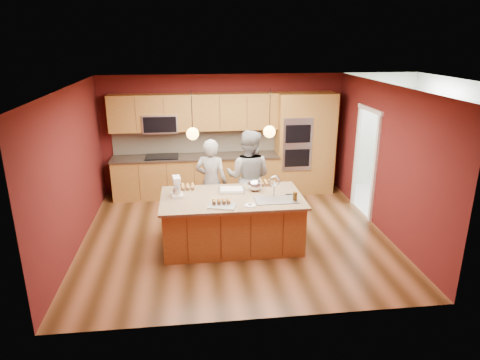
{
  "coord_description": "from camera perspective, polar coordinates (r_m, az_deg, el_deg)",
  "views": [
    {
      "loc": [
        -0.77,
        -7.13,
        3.48
      ],
      "look_at": [
        0.07,
        -0.1,
        1.1
      ],
      "focal_mm": 32.0,
      "sensor_mm": 36.0,
      "label": 1
    }
  ],
  "objects": [
    {
      "name": "island",
      "position": [
        7.46,
        -0.96,
        -5.37
      ],
      "size": [
        2.41,
        1.35,
        1.27
      ],
      "color": "#965829",
      "rests_on": "floor"
    },
    {
      "name": "floor",
      "position": [
        7.97,
        -0.63,
        -7.32
      ],
      "size": [
        5.5,
        5.5,
        0.0
      ],
      "primitive_type": "plane",
      "color": "#3E240F",
      "rests_on": "ground"
    },
    {
      "name": "pendant_right",
      "position": [
        7.06,
        3.94,
        6.47
      ],
      "size": [
        0.2,
        0.2,
        0.8
      ],
      "color": "black",
      "rests_on": "ceiling"
    },
    {
      "name": "person_right",
      "position": [
        8.2,
        1.14,
        0.37
      ],
      "size": [
        1.09,
        0.97,
        1.84
      ],
      "primitive_type": "imported",
      "rotation": [
        0.0,
        0.0,
        2.77
      ],
      "color": "slate",
      "rests_on": "floor"
    },
    {
      "name": "person_left",
      "position": [
        8.16,
        -3.85,
        -0.31
      ],
      "size": [
        0.71,
        0.58,
        1.69
      ],
      "primitive_type": "imported",
      "rotation": [
        0.0,
        0.0,
        2.82
      ],
      "color": "black",
      "rests_on": "floor"
    },
    {
      "name": "dryer",
      "position": [
        10.44,
        21.77,
        0.48
      ],
      "size": [
        0.64,
        0.66,
        0.95
      ],
      "primitive_type": "cube",
      "rotation": [
        0.0,
        0.0,
        0.09
      ],
      "color": "white",
      "rests_on": "floor"
    },
    {
      "name": "cabinet_run",
      "position": [
        9.7,
        -6.1,
        3.57
      ],
      "size": [
        3.74,
        0.64,
        2.3
      ],
      "color": "#965829",
      "rests_on": "floor"
    },
    {
      "name": "washer",
      "position": [
        9.9,
        23.49,
        -0.81
      ],
      "size": [
        0.59,
        0.61,
        0.91
      ],
      "primitive_type": "cube",
      "rotation": [
        0.0,
        0.0,
        -0.05
      ],
      "color": "white",
      "rests_on": "floor"
    },
    {
      "name": "wall_right",
      "position": [
        8.23,
        18.76,
        2.57
      ],
      "size": [
        0.0,
        5.0,
        5.0
      ],
      "primitive_type": "plane",
      "rotation": [
        1.57,
        0.0,
        -1.57
      ],
      "color": "#4E1312",
      "rests_on": "ground"
    },
    {
      "name": "pendant_left",
      "position": [
        6.94,
        -6.34,
        6.19
      ],
      "size": [
        0.2,
        0.2,
        0.8
      ],
      "color": "black",
      "rests_on": "ceiling"
    },
    {
      "name": "cooling_rack",
      "position": [
        6.89,
        -2.42,
        -3.43
      ],
      "size": [
        0.5,
        0.42,
        0.02
      ],
      "primitive_type": "cube",
      "rotation": [
        0.0,
        0.0,
        -0.28
      ],
      "color": "#AFB2B6",
      "rests_on": "island"
    },
    {
      "name": "mixing_bowl",
      "position": [
        7.56,
        1.97,
        -0.68
      ],
      "size": [
        0.25,
        0.25,
        0.22
      ],
      "primitive_type": "ellipsoid",
      "color": "silver",
      "rests_on": "island"
    },
    {
      "name": "laundry_room",
      "position": [
        9.89,
        24.68,
        8.01
      ],
      "size": [
        2.6,
        2.7,
        2.7
      ],
      "color": "silver",
      "rests_on": "ground"
    },
    {
      "name": "wall_back",
      "position": [
        9.89,
        -2.23,
        6.13
      ],
      "size": [
        5.5,
        0.0,
        5.5
      ],
      "primitive_type": "plane",
      "rotation": [
        1.57,
        0.0,
        0.0
      ],
      "color": "#4E1312",
      "rests_on": "ground"
    },
    {
      "name": "plate",
      "position": [
        6.91,
        1.36,
        -3.39
      ],
      "size": [
        0.19,
        0.19,
        0.01
      ],
      "primitive_type": "cylinder",
      "color": "white",
      "rests_on": "island"
    },
    {
      "name": "cupcakes_left",
      "position": [
        7.72,
        -7.32,
        -0.9
      ],
      "size": [
        0.34,
        0.25,
        0.08
      ],
      "primitive_type": null,
      "color": "#B5843B",
      "rests_on": "island"
    },
    {
      "name": "ceiling",
      "position": [
        7.21,
        -0.7,
        12.36
      ],
      "size": [
        5.5,
        5.5,
        0.0
      ],
      "primitive_type": "plane",
      "rotation": [
        3.14,
        0.0,
        0.0
      ],
      "color": "white",
      "rests_on": "ground"
    },
    {
      "name": "stand_mixer",
      "position": [
        7.33,
        -8.41,
        -1.07
      ],
      "size": [
        0.21,
        0.28,
        0.35
      ],
      "rotation": [
        0.0,
        0.0,
        0.12
      ],
      "color": "white",
      "rests_on": "island"
    },
    {
      "name": "cupcakes_rack",
      "position": [
        6.96,
        -2.51,
        -2.83
      ],
      "size": [
        0.32,
        0.16,
        0.07
      ],
      "primitive_type": null,
      "color": "#B5843B",
      "rests_on": "island"
    },
    {
      "name": "tumbler",
      "position": [
        7.15,
        7.33,
        -2.2
      ],
      "size": [
        0.07,
        0.07,
        0.15
      ],
      "primitive_type": "cylinder",
      "color": "#3C280C",
      "rests_on": "island"
    },
    {
      "name": "doorway_trim",
      "position": [
        9.0,
        16.34,
        2.14
      ],
      "size": [
        0.08,
        1.11,
        2.2
      ],
      "primitive_type": null,
      "color": "white",
      "rests_on": "wall_right"
    },
    {
      "name": "wall_front",
      "position": [
        5.15,
        2.36,
        -5.88
      ],
      "size": [
        5.5,
        0.0,
        5.5
      ],
      "primitive_type": "plane",
      "rotation": [
        -1.57,
        0.0,
        0.0
      ],
      "color": "#4E1312",
      "rests_on": "ground"
    },
    {
      "name": "oven_column",
      "position": [
        9.96,
        8.61,
        4.84
      ],
      "size": [
        1.3,
        0.62,
        2.3
      ],
      "color": "#965829",
      "rests_on": "floor"
    },
    {
      "name": "sheet_cake",
      "position": [
        7.55,
        -1.13,
        -1.32
      ],
      "size": [
        0.47,
        0.37,
        0.05
      ],
      "rotation": [
        0.0,
        0.0,
        -0.07
      ],
      "color": "silver",
      "rests_on": "island"
    },
    {
      "name": "phone",
      "position": [
        7.42,
        6.54,
        -1.94
      ],
      "size": [
        0.12,
        0.07,
        0.01
      ],
      "primitive_type": "cube",
      "rotation": [
        0.0,
        0.0,
        0.06
      ],
      "color": "black",
      "rests_on": "island"
    },
    {
      "name": "wall_left",
      "position": [
        7.7,
        -21.47,
        1.19
      ],
      "size": [
        0.0,
        5.0,
        5.0
      ],
      "primitive_type": "plane",
      "rotation": [
        1.57,
        0.0,
        1.57
      ],
      "color": "#4E1312",
      "rests_on": "ground"
    },
    {
      "name": "cupcakes_right",
      "position": [
        7.88,
        3.48,
        -0.36
      ],
      "size": [
        0.26,
        0.26,
        0.08
      ],
      "primitive_type": null,
      "color": "#B5843B",
      "rests_on": "island"
    }
  ]
}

